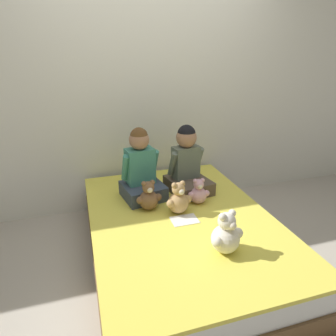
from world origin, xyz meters
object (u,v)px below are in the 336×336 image
object	(u,v)px
child_on_left	(141,170)
teddy_bear_held_by_left_child	(149,197)
teddy_bear_held_by_right_child	(198,193)
child_on_right	(187,165)
teddy_bear_between_children	(178,200)
sign_card	(184,220)
teddy_bear_at_foot_of_bed	(226,235)
bed	(181,237)

from	to	relation	value
child_on_left	teddy_bear_held_by_left_child	world-z (taller)	child_on_left
child_on_left	teddy_bear_held_by_right_child	world-z (taller)	child_on_left
child_on_right	teddy_bear_between_children	distance (m)	0.45
child_on_right	sign_card	world-z (taller)	child_on_right
child_on_right	teddy_bear_held_by_right_child	xyz separation A→B (m)	(0.01, -0.27, -0.16)
child_on_left	teddy_bear_at_foot_of_bed	size ratio (longest dim) A/B	2.11
teddy_bear_at_foot_of_bed	bed	bearing A→B (deg)	88.80
child_on_left	child_on_right	bearing A→B (deg)	-9.42
teddy_bear_held_by_right_child	teddy_bear_at_foot_of_bed	distance (m)	0.68
bed	child_on_right	distance (m)	0.67
sign_card	teddy_bear_held_by_left_child	bearing A→B (deg)	131.32
teddy_bear_held_by_right_child	teddy_bear_between_children	world-z (taller)	teddy_bear_between_children
bed	teddy_bear_held_by_right_child	distance (m)	0.41
teddy_bear_held_by_right_child	sign_card	bearing A→B (deg)	-128.62
child_on_left	sign_card	world-z (taller)	child_on_left
teddy_bear_held_by_right_child	teddy_bear_at_foot_of_bed	world-z (taller)	teddy_bear_at_foot_of_bed
child_on_right	sign_card	distance (m)	0.60
teddy_bear_held_by_left_child	sign_card	world-z (taller)	teddy_bear_held_by_left_child
child_on_right	teddy_bear_held_by_right_child	size ratio (longest dim) A/B	2.71
child_on_left	teddy_bear_between_children	world-z (taller)	child_on_left
bed	child_on_right	size ratio (longest dim) A/B	3.20
child_on_right	teddy_bear_at_foot_of_bed	world-z (taller)	child_on_right
child_on_left	teddy_bear_held_by_left_child	distance (m)	0.29
teddy_bear_between_children	teddy_bear_at_foot_of_bed	distance (m)	0.59
child_on_right	teddy_bear_held_by_left_child	world-z (taller)	child_on_right
bed	teddy_bear_at_foot_of_bed	world-z (taller)	teddy_bear_at_foot_of_bed
child_on_right	sign_card	size ratio (longest dim) A/B	2.98
teddy_bear_held_by_left_child	teddy_bear_at_foot_of_bed	bearing A→B (deg)	-67.06
bed	teddy_bear_between_children	xyz separation A→B (m)	(-0.00, 0.08, 0.31)
child_on_left	teddy_bear_held_by_right_child	distance (m)	0.54
child_on_right	bed	bearing A→B (deg)	-125.99
sign_card	bed	bearing A→B (deg)	96.75
sign_card	teddy_bear_held_by_right_child	bearing A→B (deg)	47.86
child_on_left	sign_card	xyz separation A→B (m)	(0.23, -0.50, -0.26)
teddy_bear_at_foot_of_bed	child_on_right	bearing A→B (deg)	69.10
child_on_right	teddy_bear_between_children	bearing A→B (deg)	-130.43
teddy_bear_at_foot_of_bed	teddy_bear_between_children	bearing A→B (deg)	86.90
bed	teddy_bear_held_by_right_child	size ratio (longest dim) A/B	8.69
child_on_left	teddy_bear_at_foot_of_bed	distance (m)	1.02
child_on_right	sign_card	xyz separation A→B (m)	(-0.20, -0.51, -0.25)
child_on_right	teddy_bear_held_by_right_child	bearing A→B (deg)	-99.61
teddy_bear_between_children	bed	bearing A→B (deg)	-101.85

